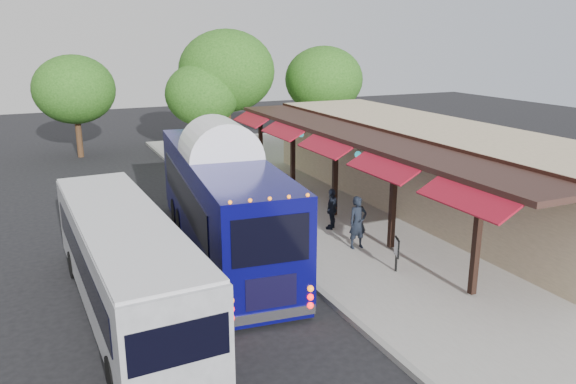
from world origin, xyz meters
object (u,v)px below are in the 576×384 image
ped_a (358,222)px  ped_c (332,209)px  coach_bus (222,197)px  ped_b (245,187)px  ped_d (219,156)px  sign_board (397,249)px  city_bus (124,260)px

ped_a → ped_c: ped_a is taller
coach_bus → ped_b: (2.44, 4.37, -1.00)m
ped_b → ped_c: bearing=133.6°
ped_a → ped_b: bearing=106.1°
ped_a → ped_b: size_ratio=1.10×
ped_d → sign_board: ped_d is taller
sign_board → ped_c: bearing=110.6°
coach_bus → ped_a: coach_bus is taller
coach_bus → sign_board: size_ratio=10.63×
city_bus → ped_d: bearing=60.8°
coach_bus → city_bus: (-3.75, -3.15, -0.47)m
coach_bus → ped_d: size_ratio=7.73×
coach_bus → ped_b: coach_bus is taller
coach_bus → ped_a: (4.24, -1.96, -0.91)m
ped_d → sign_board: 15.69m
sign_board → ped_d: bearing=114.9°
city_bus → ped_b: (6.19, 7.52, -0.53)m
ped_d → sign_board: (0.70, -15.67, -0.01)m
city_bus → ped_a: city_bus is taller
coach_bus → ped_d: coach_bus is taller
ped_b → sign_board: bearing=120.5°
ped_c → ped_d: (-0.84, 11.27, -0.03)m
city_bus → ped_b: city_bus is taller
ped_d → ped_b: bearing=98.0°
city_bus → ped_d: 16.35m
ped_c → ped_d: 11.30m
coach_bus → ped_c: 4.54m
city_bus → sign_board: city_bus is taller
coach_bus → city_bus: bearing=-134.1°
city_bus → ped_c: (8.16, 3.33, -0.57)m
ped_b → ped_d: ped_b is taller
ped_a → sign_board: bearing=-89.0°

